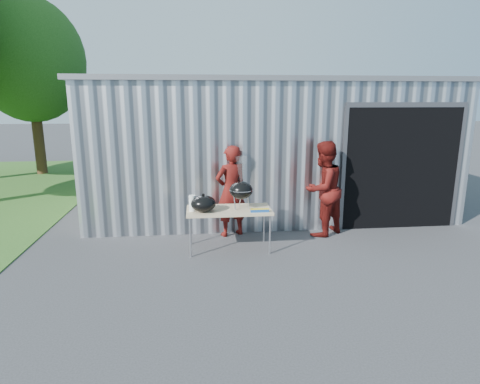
{
  "coord_description": "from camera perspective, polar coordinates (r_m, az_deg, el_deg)",
  "views": [
    {
      "loc": [
        -0.88,
        -6.04,
        2.67
      ],
      "look_at": [
        -0.14,
        0.85,
        1.05
      ],
      "focal_mm": 30.0,
      "sensor_mm": 36.0,
      "label": 1
    }
  ],
  "objects": [
    {
      "name": "kettle_grill",
      "position": [
        7.09,
        0.16,
        0.94
      ],
      "size": [
        0.43,
        0.43,
        0.93
      ],
      "color": "black",
      "rests_on": "folding_table"
    },
    {
      "name": "grill_lid",
      "position": [
        6.99,
        -5.23,
        -1.63
      ],
      "size": [
        0.44,
        0.44,
        0.32
      ],
      "color": "black",
      "rests_on": "folding_table"
    },
    {
      "name": "paper_towels",
      "position": [
        7.04,
        -6.79,
        -1.59
      ],
      "size": [
        0.12,
        0.12,
        0.28
      ],
      "primitive_type": "cylinder",
      "color": "white",
      "rests_on": "folding_table"
    },
    {
      "name": "ground",
      "position": [
        6.66,
        1.99,
        -10.47
      ],
      "size": [
        80.0,
        80.0,
        0.0
      ],
      "primitive_type": "plane",
      "color": "#333336"
    },
    {
      "name": "building",
      "position": [
        10.84,
        3.46,
        7.14
      ],
      "size": [
        8.2,
        6.2,
        3.1
      ],
      "color": "silver",
      "rests_on": "ground"
    },
    {
      "name": "person_cook",
      "position": [
        7.85,
        -1.28,
        0.12
      ],
      "size": [
        0.77,
        0.65,
        1.8
      ],
      "primitive_type": "imported",
      "rotation": [
        0.0,
        0.0,
        3.53
      ],
      "color": "#54100D",
      "rests_on": "ground"
    },
    {
      "name": "person_bystander",
      "position": [
        8.05,
        11.7,
        0.45
      ],
      "size": [
        1.15,
        1.1,
        1.88
      ],
      "primitive_type": "imported",
      "rotation": [
        0.0,
        0.0,
        3.75
      ],
      "color": "#54100D",
      "rests_on": "ground"
    },
    {
      "name": "tree_far",
      "position": [
        16.11,
        -27.73,
        16.23
      ],
      "size": [
        3.65,
        3.65,
        6.05
      ],
      "color": "#442D19",
      "rests_on": "ground"
    },
    {
      "name": "folding_table",
      "position": [
        7.15,
        -1.58,
        -2.76
      ],
      "size": [
        1.5,
        0.75,
        0.75
      ],
      "color": "tan",
      "rests_on": "ground"
    },
    {
      "name": "white_tub",
      "position": [
        7.3,
        -6.02,
        -1.77
      ],
      "size": [
        0.2,
        0.15,
        0.1
      ],
      "primitive_type": "cube",
      "color": "white",
      "rests_on": "folding_table"
    },
    {
      "name": "foil_box",
      "position": [
        6.95,
        2.83,
        -2.63
      ],
      "size": [
        0.32,
        0.05,
        0.06
      ],
      "color": "#15458E",
      "rests_on": "folding_table"
    }
  ]
}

